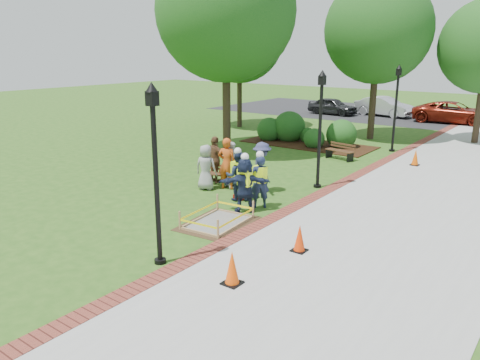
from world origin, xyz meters
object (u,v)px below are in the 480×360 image
Objects in this scene: cone_front at (232,269)px; hivis_worker_a at (245,183)px; lamp_near at (155,162)px; wet_concrete_pad at (218,216)px; hivis_worker_c at (238,174)px; hivis_worker_b at (260,180)px; bench_near at (220,179)px.

cone_front is 4.81m from hivis_worker_a.
lamp_near reaches higher than cone_front.
wet_concrete_pad is 1.35× the size of hivis_worker_c.
lamp_near is at bearing -175.03° from cone_front.
hivis_worker_c is (-1.02, 0.20, -0.02)m from hivis_worker_b.
hivis_worker_b is (0.13, 0.62, -0.01)m from hivis_worker_a.
hivis_worker_c is at bearing 168.98° from hivis_worker_b.
hivis_worker_c reaches higher than bench_near.
bench_near is 0.75× the size of hivis_worker_a.
hivis_worker_a is (-2.59, 4.01, 0.56)m from cone_front.
hivis_worker_c is (-0.89, 0.82, -0.03)m from hivis_worker_a.
hivis_worker_b reaches higher than hivis_worker_c.
hivis_worker_b reaches higher than cone_front.
wet_concrete_pad is at bearing 101.13° from lamp_near.
hivis_worker_a is (0.01, 1.33, 0.70)m from wet_concrete_pad.
hivis_worker_b is 1.03× the size of hivis_worker_c.
bench_near is at bearing 128.12° from wet_concrete_pad.
hivis_worker_a is at bearing -42.64° from hivis_worker_c.
hivis_worker_a is at bearing 89.66° from wet_concrete_pad.
hivis_worker_b is at bearing 85.84° from wet_concrete_pad.
hivis_worker_a is at bearing -102.21° from hivis_worker_b.
cone_front is 2.93m from lamp_near.
hivis_worker_b is at bearing -25.46° from bench_near.
wet_concrete_pad is 1.73× the size of bench_near.
wet_concrete_pad is 3.73m from cone_front.
lamp_near is at bearing -78.87° from wet_concrete_pad.
hivis_worker_b is 1.04m from hivis_worker_c.
bench_near is 7.18m from lamp_near.
hivis_worker_b is (-2.46, 4.63, 0.55)m from cone_front.
cone_front is 5.97m from hivis_worker_c.
hivis_worker_a is 1.04× the size of hivis_worker_c.
wet_concrete_pad is at bearing -51.88° from bench_near.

